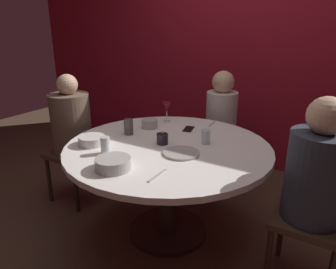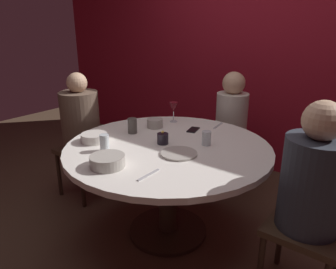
{
  "view_description": "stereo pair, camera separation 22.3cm",
  "coord_description": "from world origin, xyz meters",
  "px_view_note": "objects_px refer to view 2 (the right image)",
  "views": [
    {
      "loc": [
        1.09,
        -1.8,
        1.55
      ],
      "look_at": [
        0.0,
        0.0,
        0.81
      ],
      "focal_mm": 33.96,
      "sensor_mm": 36.0,
      "label": 1
    },
    {
      "loc": [
        1.28,
        -1.67,
        1.55
      ],
      "look_at": [
        0.0,
        0.0,
        0.81
      ],
      "focal_mm": 33.96,
      "sensor_mm": 36.0,
      "label": 2
    }
  ],
  "objects_px": {
    "seated_diner_left": "(81,122)",
    "candle_holder": "(162,139)",
    "seated_diner_back": "(231,117)",
    "cell_phone": "(193,130)",
    "cup_by_left_diner": "(132,126)",
    "bowl_serving_large": "(155,123)",
    "wine_glass": "(174,108)",
    "bowl_small_white": "(107,161)",
    "cup_near_candle": "(206,138)",
    "dining_table": "(168,162)",
    "dinner_plate": "(179,153)",
    "bowl_salad_center": "(94,138)",
    "seated_diner_right": "(313,184)",
    "cup_by_right_diner": "(105,143)"
  },
  "relations": [
    {
      "from": "cup_by_left_diner",
      "to": "seated_diner_back",
      "type": "bearing_deg",
      "value": 68.24
    },
    {
      "from": "bowl_small_white",
      "to": "cup_by_right_diner",
      "type": "xyz_separation_m",
      "value": [
        -0.2,
        0.16,
        0.02
      ]
    },
    {
      "from": "dinner_plate",
      "to": "bowl_serving_large",
      "type": "height_order",
      "value": "bowl_serving_large"
    },
    {
      "from": "bowl_small_white",
      "to": "cup_by_left_diner",
      "type": "xyz_separation_m",
      "value": [
        -0.31,
        0.54,
        0.02
      ]
    },
    {
      "from": "seated_diner_back",
      "to": "candle_holder",
      "type": "relative_size",
      "value": 11.41
    },
    {
      "from": "candle_holder",
      "to": "bowl_small_white",
      "type": "bearing_deg",
      "value": -93.25
    },
    {
      "from": "seated_diner_back",
      "to": "cup_near_candle",
      "type": "bearing_deg",
      "value": 14.55
    },
    {
      "from": "seated_diner_back",
      "to": "bowl_salad_center",
      "type": "bearing_deg",
      "value": -20.46
    },
    {
      "from": "seated_diner_back",
      "to": "wine_glass",
      "type": "relative_size",
      "value": 6.43
    },
    {
      "from": "dinner_plate",
      "to": "cup_by_right_diner",
      "type": "relative_size",
      "value": 2.1
    },
    {
      "from": "bowl_serving_large",
      "to": "cell_phone",
      "type": "bearing_deg",
      "value": 23.59
    },
    {
      "from": "seated_diner_left",
      "to": "cup_by_left_diner",
      "type": "height_order",
      "value": "seated_diner_left"
    },
    {
      "from": "dining_table",
      "to": "bowl_serving_large",
      "type": "relative_size",
      "value": 11.13
    },
    {
      "from": "dinner_plate",
      "to": "bowl_serving_large",
      "type": "xyz_separation_m",
      "value": [
        -0.49,
        0.35,
        0.03
      ]
    },
    {
      "from": "seated_diner_right",
      "to": "cell_phone",
      "type": "distance_m",
      "value": 1.08
    },
    {
      "from": "wine_glass",
      "to": "cup_by_right_diner",
      "type": "relative_size",
      "value": 1.51
    },
    {
      "from": "seated_diner_left",
      "to": "cup_by_right_diner",
      "type": "distance_m",
      "value": 0.79
    },
    {
      "from": "cup_near_candle",
      "to": "seated_diner_left",
      "type": "bearing_deg",
      "value": -171.96
    },
    {
      "from": "seated_diner_left",
      "to": "bowl_serving_large",
      "type": "height_order",
      "value": "seated_diner_left"
    },
    {
      "from": "seated_diner_left",
      "to": "bowl_salad_center",
      "type": "relative_size",
      "value": 6.1
    },
    {
      "from": "dining_table",
      "to": "dinner_plate",
      "type": "xyz_separation_m",
      "value": [
        0.16,
        -0.09,
        0.14
      ]
    },
    {
      "from": "bowl_salad_center",
      "to": "seated_diner_back",
      "type": "bearing_deg",
      "value": 69.54
    },
    {
      "from": "seated_diner_left",
      "to": "candle_holder",
      "type": "xyz_separation_m",
      "value": [
        0.93,
        -0.0,
        0.05
      ]
    },
    {
      "from": "wine_glass",
      "to": "cup_by_left_diner",
      "type": "height_order",
      "value": "wine_glass"
    },
    {
      "from": "bowl_serving_large",
      "to": "cup_near_candle",
      "type": "xyz_separation_m",
      "value": [
        0.55,
        -0.09,
        0.01
      ]
    },
    {
      "from": "bowl_serving_large",
      "to": "cup_by_right_diner",
      "type": "distance_m",
      "value": 0.61
    },
    {
      "from": "cell_phone",
      "to": "bowl_small_white",
      "type": "bearing_deg",
      "value": -106.71
    },
    {
      "from": "seated_diner_left",
      "to": "bowl_salad_center",
      "type": "bearing_deg",
      "value": -28.09
    },
    {
      "from": "seated_diner_left",
      "to": "seated_diner_back",
      "type": "distance_m",
      "value": 1.4
    },
    {
      "from": "seated_diner_left",
      "to": "seated_diner_back",
      "type": "bearing_deg",
      "value": 45.49
    },
    {
      "from": "seated_diner_back",
      "to": "cell_phone",
      "type": "relative_size",
      "value": 8.08
    },
    {
      "from": "seated_diner_right",
      "to": "dinner_plate",
      "type": "bearing_deg",
      "value": 6.41
    },
    {
      "from": "wine_glass",
      "to": "cup_near_candle",
      "type": "relative_size",
      "value": 1.72
    },
    {
      "from": "cell_phone",
      "to": "cup_by_left_diner",
      "type": "bearing_deg",
      "value": -148.94
    },
    {
      "from": "candle_holder",
      "to": "cup_by_right_diner",
      "type": "bearing_deg",
      "value": -123.9
    },
    {
      "from": "candle_holder",
      "to": "dinner_plate",
      "type": "xyz_separation_m",
      "value": [
        0.21,
        -0.09,
        -0.03
      ]
    },
    {
      "from": "cell_phone",
      "to": "cup_by_right_diner",
      "type": "distance_m",
      "value": 0.77
    },
    {
      "from": "seated_diner_back",
      "to": "dinner_plate",
      "type": "bearing_deg",
      "value": 8.36
    },
    {
      "from": "seated_diner_back",
      "to": "cup_by_left_diner",
      "type": "bearing_deg",
      "value": -21.76
    },
    {
      "from": "cup_near_candle",
      "to": "cup_by_left_diner",
      "type": "relative_size",
      "value": 0.85
    },
    {
      "from": "candle_holder",
      "to": "bowl_small_white",
      "type": "distance_m",
      "value": 0.5
    },
    {
      "from": "bowl_small_white",
      "to": "cup_by_right_diner",
      "type": "bearing_deg",
      "value": 141.53
    },
    {
      "from": "seated_diner_right",
      "to": "wine_glass",
      "type": "relative_size",
      "value": 6.78
    },
    {
      "from": "cup_by_left_diner",
      "to": "cup_by_right_diner",
      "type": "height_order",
      "value": "cup_by_left_diner"
    },
    {
      "from": "dining_table",
      "to": "bowl_salad_center",
      "type": "distance_m",
      "value": 0.57
    },
    {
      "from": "dinner_plate",
      "to": "cup_by_right_diner",
      "type": "bearing_deg",
      "value": -149.86
    },
    {
      "from": "candle_holder",
      "to": "bowl_small_white",
      "type": "height_order",
      "value": "candle_holder"
    },
    {
      "from": "dining_table",
      "to": "seated_diner_back",
      "type": "xyz_separation_m",
      "value": [
        0.0,
        1.0,
        0.11
      ]
    },
    {
      "from": "cup_by_left_diner",
      "to": "bowl_salad_center",
      "type": "bearing_deg",
      "value": -106.32
    },
    {
      "from": "dining_table",
      "to": "cup_by_right_diner",
      "type": "bearing_deg",
      "value": -128.7
    }
  ]
}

